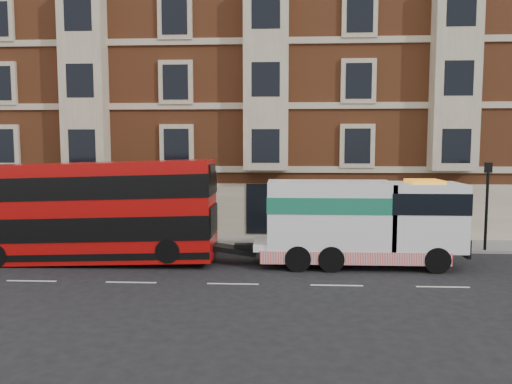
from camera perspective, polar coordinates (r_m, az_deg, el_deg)
ground at (r=19.64m, az=-2.67°, el=-10.46°), size 120.00×120.00×0.00m
sidewalk at (r=26.89m, az=-1.09°, el=-5.93°), size 90.00×3.00×0.15m
victorian_terrace at (r=34.15m, az=0.65°, el=13.34°), size 45.00×12.00×20.40m
lamp_post_west at (r=26.35m, az=-14.44°, el=-0.61°), size 0.35×0.15×4.35m
lamp_post_east at (r=27.10m, az=24.89°, el=-0.78°), size 0.35×0.15×4.35m
double_decker_bus at (r=23.86m, az=-18.44°, el=-1.96°), size 11.28×2.59×4.56m
tow_truck at (r=22.53m, az=11.55°, el=-3.31°), size 9.03×2.67×3.76m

